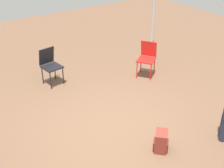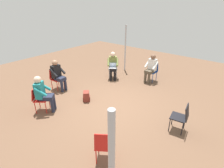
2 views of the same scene
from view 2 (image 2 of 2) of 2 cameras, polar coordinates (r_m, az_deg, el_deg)
ground_plane at (r=6.18m, az=-0.09°, el=-6.91°), size 15.25×15.25×0.00m
chair_northeast at (r=8.24m, az=0.29°, el=5.57°), size 0.58×0.58×0.85m
chair_northwest at (r=6.12m, az=-22.80°, el=-4.10°), size 0.58×0.58×0.85m
chair_north at (r=7.47m, az=-17.89°, el=2.09°), size 0.43×0.47×0.85m
chair_south at (r=5.16m, az=21.77°, el=-9.71°), size 0.45×0.49×0.85m
chair_southwest at (r=4.02m, az=-2.61°, el=-19.11°), size 0.58×0.57×0.85m
chair_east at (r=8.07m, az=13.12°, el=4.44°), size 0.45×0.42×0.85m
person_with_laptop at (r=8.01m, az=0.29°, el=6.47°), size 0.64×0.63×1.24m
person_in_teal at (r=5.96m, az=-21.64°, el=-2.48°), size 0.63×0.63×1.24m
person_in_black at (r=7.27m, az=-17.28°, el=3.24°), size 0.52×0.54×1.24m
person_in_white at (r=7.86m, az=12.65°, el=5.46°), size 0.53×0.51×1.24m
backpack_near_laptop_user at (r=6.43m, az=-8.36°, el=-4.15°), size 0.34×0.34×0.36m
tent_pole_far at (r=8.91m, az=4.36°, el=11.44°), size 0.07×0.07×2.29m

